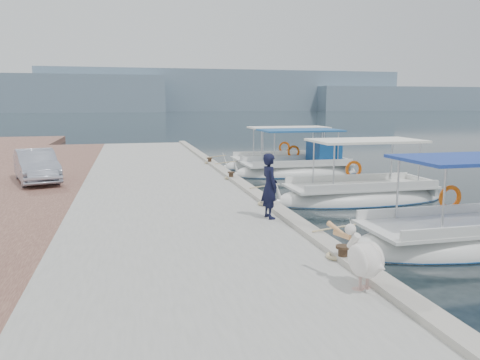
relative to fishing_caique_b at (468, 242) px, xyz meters
name	(u,v)px	position (x,y,z in m)	size (l,w,h in m)	color
ground	(296,236)	(-3.83, 1.84, -0.12)	(400.00, 400.00, 0.00)	black
concrete_quay	(167,196)	(-6.83, 6.84, 0.13)	(6.00, 40.00, 0.50)	gray
quay_curb	(243,185)	(-4.05, 6.84, 0.44)	(0.44, 40.00, 0.12)	#9F9A8D
cobblestone_strip	(14,203)	(-11.83, 6.84, 0.13)	(4.00, 40.00, 0.50)	brown
distant_hills	(204,94)	(25.78, 203.33, 7.49)	(330.00, 60.00, 18.00)	slate
fishing_caique_b	(468,242)	(0.00, 0.00, 0.00)	(6.48, 2.45, 2.83)	silver
fishing_caique_c	(359,198)	(0.00, 5.61, 0.00)	(6.47, 2.40, 2.83)	silver
fishing_caique_d	(298,170)	(0.11, 12.24, 0.07)	(6.48, 2.64, 2.83)	silver
fishing_caique_e	(285,165)	(0.32, 14.87, 0.00)	(7.11, 2.17, 2.83)	silver
mooring_bollards	(267,200)	(-4.18, 3.34, 0.57)	(0.28, 20.28, 0.33)	black
pelican	(363,258)	(-4.44, -2.92, 0.90)	(0.63, 1.32, 1.02)	tan
fisherman	(270,186)	(-4.52, 2.01, 1.24)	(0.63, 0.41, 1.73)	black
parked_car	(36,166)	(-11.58, 9.66, 1.00)	(1.33, 3.81, 1.25)	#A5ABBD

